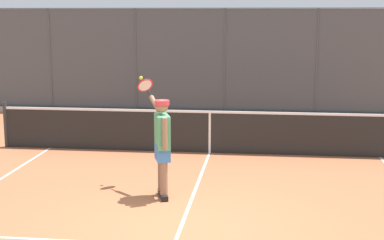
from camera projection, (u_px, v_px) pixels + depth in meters
ground_plane at (181, 226)px, 8.53m from camera, size 60.00×60.00×0.00m
fence_backdrop at (226, 64)px, 18.23m from camera, size 19.61×1.37×3.28m
tennis_net at (210, 131)px, 12.93m from camera, size 9.72×0.09×1.07m
tennis_player at (162, 140)px, 9.68m from camera, size 0.79×1.26×1.98m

